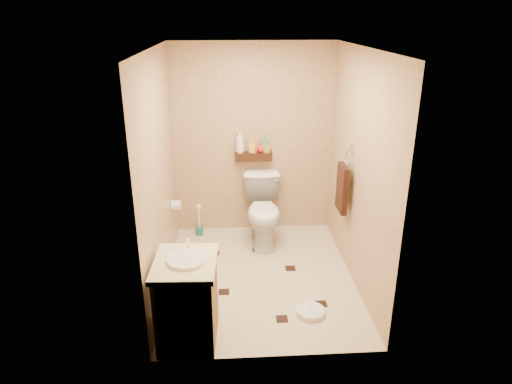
{
  "coord_description": "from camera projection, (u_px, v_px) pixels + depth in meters",
  "views": [
    {
      "loc": [
        -0.32,
        -4.3,
        2.7
      ],
      "look_at": [
        -0.03,
        0.25,
        0.9
      ],
      "focal_mm": 32.0,
      "sensor_mm": 36.0,
      "label": 1
    }
  ],
  "objects": [
    {
      "name": "wall_front",
      "position": [
        273.0,
        228.0,
        3.4
      ],
      "size": [
        2.0,
        0.04,
        2.4
      ],
      "primitive_type": "cube",
      "color": "tan",
      "rests_on": "ground"
    },
    {
      "name": "toilet_brush",
      "position": [
        199.0,
        224.0,
        5.9
      ],
      "size": [
        0.1,
        0.1,
        0.43
      ],
      "color": "#1A6B67",
      "rests_on": "ground"
    },
    {
      "name": "ground",
      "position": [
        260.0,
        277.0,
        5.0
      ],
      "size": [
        2.5,
        2.5,
        0.0
      ],
      "primitive_type": "plane",
      "color": "beige",
      "rests_on": "ground"
    },
    {
      "name": "wall_left",
      "position": [
        159.0,
        175.0,
        4.5
      ],
      "size": [
        0.04,
        2.5,
        2.4
      ],
      "primitive_type": "cube",
      "color": "tan",
      "rests_on": "ground"
    },
    {
      "name": "wall_back",
      "position": [
        253.0,
        141.0,
        5.72
      ],
      "size": [
        2.0,
        0.04,
        2.4
      ],
      "primitive_type": "cube",
      "color": "tan",
      "rests_on": "ground"
    },
    {
      "name": "bottle_d",
      "position": [
        265.0,
        144.0,
        5.66
      ],
      "size": [
        0.12,
        0.12,
        0.23
      ],
      "primitive_type": "imported",
      "rotation": [
        0.0,
        0.0,
        0.57
      ],
      "color": "green",
      "rests_on": "wall_shelf"
    },
    {
      "name": "bottle_a",
      "position": [
        240.0,
        142.0,
        5.63
      ],
      "size": [
        0.13,
        0.13,
        0.28
      ],
      "primitive_type": "imported",
      "rotation": [
        0.0,
        0.0,
        4.42
      ],
      "color": "silver",
      "rests_on": "wall_shelf"
    },
    {
      "name": "toilet",
      "position": [
        264.0,
        211.0,
        5.63
      ],
      "size": [
        0.47,
        0.82,
        0.83
      ],
      "primitive_type": "imported",
      "rotation": [
        0.0,
        0.0,
        0.01
      ],
      "color": "white",
      "rests_on": "ground"
    },
    {
      "name": "bottle_b",
      "position": [
        253.0,
        146.0,
        5.66
      ],
      "size": [
        0.11,
        0.11,
        0.17
      ],
      "primitive_type": "imported",
      "rotation": [
        0.0,
        0.0,
        2.59
      ],
      "color": "yellow",
      "rests_on": "wall_shelf"
    },
    {
      "name": "bottle_e",
      "position": [
        266.0,
        146.0,
        5.67
      ],
      "size": [
        0.1,
        0.1,
        0.15
      ],
      "primitive_type": "imported",
      "rotation": [
        0.0,
        0.0,
        3.94
      ],
      "color": "gold",
      "rests_on": "wall_shelf"
    },
    {
      "name": "bathroom_scale",
      "position": [
        310.0,
        312.0,
        4.37
      ],
      "size": [
        0.29,
        0.29,
        0.06
      ],
      "rotation": [
        0.0,
        0.0,
        -0.05
      ],
      "color": "white",
      "rests_on": "ground"
    },
    {
      "name": "bottle_c",
      "position": [
        261.0,
        147.0,
        5.67
      ],
      "size": [
        0.15,
        0.15,
        0.14
      ],
      "primitive_type": "imported",
      "rotation": [
        0.0,
        0.0,
        0.75
      ],
      "color": "red",
      "rests_on": "wall_shelf"
    },
    {
      "name": "ceiling",
      "position": [
        261.0,
        48.0,
        4.12
      ],
      "size": [
        2.0,
        2.5,
        0.02
      ],
      "primitive_type": "cube",
      "color": "silver",
      "rests_on": "wall_back"
    },
    {
      "name": "wall_shelf",
      "position": [
        254.0,
        156.0,
        5.71
      ],
      "size": [
        0.46,
        0.14,
        0.1
      ],
      "primitive_type": "cube",
      "color": "#361C0E",
      "rests_on": "wall_back"
    },
    {
      "name": "wall_right",
      "position": [
        359.0,
        171.0,
        4.62
      ],
      "size": [
        0.04,
        2.5,
        2.4
      ],
      "primitive_type": "cube",
      "color": "tan",
      "rests_on": "ground"
    },
    {
      "name": "toilet_paper",
      "position": [
        176.0,
        205.0,
        5.33
      ],
      "size": [
        0.12,
        0.11,
        0.12
      ],
      "color": "white",
      "rests_on": "wall_left"
    },
    {
      "name": "floor_accents",
      "position": [
        263.0,
        278.0,
        4.96
      ],
      "size": [
        1.19,
        1.47,
        0.01
      ],
      "color": "black",
      "rests_on": "ground"
    },
    {
      "name": "vanity",
      "position": [
        187.0,
        299.0,
        3.93
      ],
      "size": [
        0.55,
        0.66,
        0.89
      ],
      "rotation": [
        0.0,
        0.0,
        -0.05
      ],
      "color": "brown",
      "rests_on": "ground"
    },
    {
      "name": "towel_ring",
      "position": [
        343.0,
        186.0,
        4.94
      ],
      "size": [
        0.12,
        0.3,
        0.76
      ],
      "color": "silver",
      "rests_on": "wall_right"
    }
  ]
}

